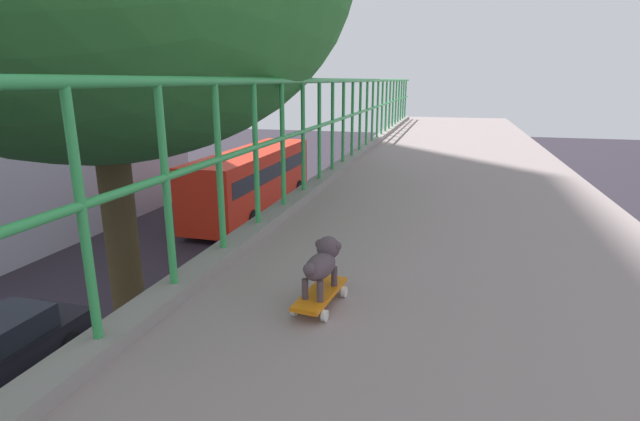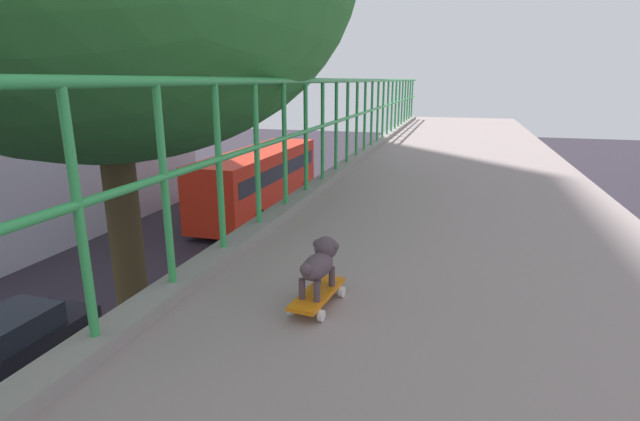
% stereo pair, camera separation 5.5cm
% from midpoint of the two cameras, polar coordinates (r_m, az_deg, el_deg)
% --- Properties ---
extents(city_bus, '(2.58, 10.38, 3.07)m').
position_cam_midpoint_polar(city_bus, '(23.72, -7.17, 3.90)').
color(city_bus, red).
rests_on(city_bus, ground).
extents(toy_skateboard, '(0.24, 0.50, 0.09)m').
position_cam_midpoint_polar(toy_skateboard, '(2.72, 0.32, -9.97)').
color(toy_skateboard, orange).
rests_on(toy_skateboard, overpass_deck).
extents(small_dog, '(0.18, 0.40, 0.29)m').
position_cam_midpoint_polar(small_dog, '(2.67, 0.58, -6.06)').
color(small_dog, '#4B3B44').
rests_on(small_dog, toy_skateboard).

